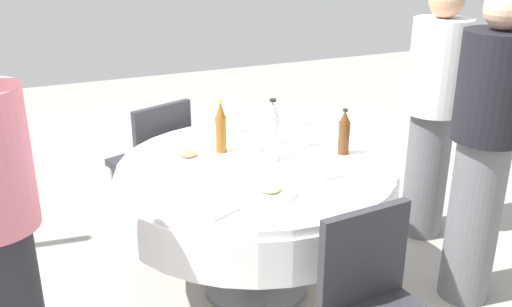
# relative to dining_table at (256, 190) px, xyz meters

# --- Properties ---
(ground_plane) EXTENTS (10.00, 10.00, 0.00)m
(ground_plane) POSITION_rel_dining_table_xyz_m (0.00, 0.00, -0.59)
(ground_plane) COLOR gray
(dining_table) EXTENTS (1.43, 1.43, 0.74)m
(dining_table) POSITION_rel_dining_table_xyz_m (0.00, 0.00, 0.00)
(dining_table) COLOR white
(dining_table) RESTS_ON ground_plane
(bottle_amber_outer) EXTENTS (0.06, 0.06, 0.29)m
(bottle_amber_outer) POSITION_rel_dining_table_xyz_m (0.22, 0.10, 0.28)
(bottle_amber_outer) COLOR #8C5619
(bottle_amber_outer) RESTS_ON dining_table
(bottle_clear_north) EXTENTS (0.07, 0.07, 0.32)m
(bottle_clear_north) POSITION_rel_dining_table_xyz_m (0.01, -0.10, 0.30)
(bottle_clear_north) COLOR silver
(bottle_clear_north) RESTS_ON dining_table
(bottle_brown_east) EXTENTS (0.06, 0.06, 0.25)m
(bottle_brown_east) POSITION_rel_dining_table_xyz_m (-0.05, -0.48, 0.26)
(bottle_brown_east) COLOR #593314
(bottle_brown_east) RESTS_ON dining_table
(wine_glass_front) EXTENTS (0.07, 0.07, 0.14)m
(wine_glass_front) POSITION_rel_dining_table_xyz_m (0.15, -0.07, 0.24)
(wine_glass_front) COLOR white
(wine_glass_front) RESTS_ON dining_table
(wine_glass_inner) EXTENTS (0.07, 0.07, 0.13)m
(wine_glass_inner) POSITION_rel_dining_table_xyz_m (0.49, -0.08, 0.24)
(wine_glass_inner) COLOR white
(wine_glass_inner) RESTS_ON dining_table
(wine_glass_near) EXTENTS (0.07, 0.07, 0.14)m
(wine_glass_near) POSITION_rel_dining_table_xyz_m (0.22, -0.17, 0.25)
(wine_glass_near) COLOR white
(wine_glass_near) RESTS_ON dining_table
(wine_glass_left) EXTENTS (0.06, 0.06, 0.13)m
(wine_glass_left) POSITION_rel_dining_table_xyz_m (-0.31, -0.21, 0.24)
(wine_glass_left) COLOR white
(wine_glass_left) RESTS_ON dining_table
(wine_glass_right) EXTENTS (0.07, 0.07, 0.15)m
(wine_glass_right) POSITION_rel_dining_table_xyz_m (0.12, -0.34, 0.25)
(wine_glass_right) COLOR white
(wine_glass_right) RESTS_ON dining_table
(plate_right) EXTENTS (0.23, 0.23, 0.04)m
(plate_right) POSITION_rel_dining_table_xyz_m (0.20, 0.29, 0.16)
(plate_right) COLOR white
(plate_right) RESTS_ON dining_table
(plate_south) EXTENTS (0.25, 0.25, 0.04)m
(plate_south) POSITION_rel_dining_table_xyz_m (-0.34, 0.08, 0.16)
(plate_south) COLOR white
(plate_south) RESTS_ON dining_table
(knife_north) EXTENTS (0.11, 0.16, 0.00)m
(knife_north) POSITION_rel_dining_table_xyz_m (-0.49, -0.21, 0.15)
(knife_north) COLOR silver
(knife_north) RESTS_ON dining_table
(fork_east) EXTENTS (0.18, 0.03, 0.00)m
(fork_east) POSITION_rel_dining_table_xyz_m (-0.05, 0.20, 0.15)
(fork_east) COLOR silver
(fork_east) RESTS_ON dining_table
(folded_napkin) EXTENTS (0.21, 0.21, 0.02)m
(folded_napkin) POSITION_rel_dining_table_xyz_m (-0.40, 0.37, 0.16)
(folded_napkin) COLOR white
(folded_napkin) RESTS_ON dining_table
(person_outer) EXTENTS (0.34, 0.34, 1.61)m
(person_outer) POSITION_rel_dining_table_xyz_m (-0.49, -1.00, 0.25)
(person_outer) COLOR slate
(person_outer) RESTS_ON ground_plane
(person_north) EXTENTS (0.34, 0.34, 1.57)m
(person_north) POSITION_rel_dining_table_xyz_m (0.16, -1.23, 0.23)
(person_north) COLOR slate
(person_north) RESTS_ON ground_plane
(chair_near) EXTENTS (0.52, 0.52, 0.87)m
(chair_near) POSITION_rel_dining_table_xyz_m (0.85, 0.32, -0.07)
(chair_near) COLOR #2D2D33
(chair_near) RESTS_ON ground_plane
(chair_left) EXTENTS (0.44, 0.44, 0.87)m
(chair_left) POSITION_rel_dining_table_xyz_m (-0.97, -0.09, -0.07)
(chair_left) COLOR #2D2D33
(chair_left) RESTS_ON ground_plane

